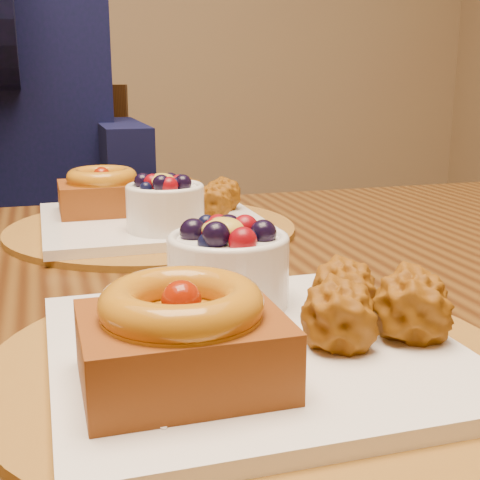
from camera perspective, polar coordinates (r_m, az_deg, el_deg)
name	(u,v)px	position (r m, az deg, el deg)	size (l,w,h in m)	color
dining_table	(188,349)	(0.71, -4.42, -9.28)	(1.60, 0.90, 0.76)	#351A09
place_setting_near	(245,327)	(0.48, 0.43, -7.40)	(0.38, 0.38, 0.09)	brown
place_setting_far	(149,213)	(0.88, -7.75, 2.33)	(0.38, 0.38, 0.09)	brown
chair_far	(31,264)	(1.67, -17.38, -1.93)	(0.56, 0.56, 0.93)	black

